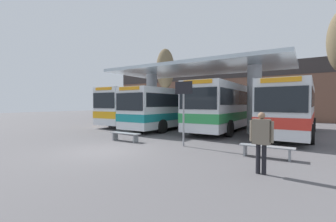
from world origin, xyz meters
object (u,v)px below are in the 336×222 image
(transit_bus_right_bay, at_px, (226,106))
(info_sign_platform, at_px, (184,100))
(waiting_bench_near_pillar, at_px, (125,135))
(pedestrian_waiting, at_px, (261,136))
(poplar_tree_behind_left, at_px, (165,70))
(transit_bus_center_bay, at_px, (172,107))
(waiting_bench_mid_platform, at_px, (266,149))
(transit_bus_left_bay, at_px, (143,106))
(transit_bus_far_right_bay, at_px, (291,107))

(transit_bus_right_bay, relative_size, info_sign_platform, 3.38)
(waiting_bench_near_pillar, xyz_separation_m, pedestrian_waiting, (7.34, -2.18, 0.76))
(info_sign_platform, bearing_deg, poplar_tree_behind_left, 125.77)
(transit_bus_center_bay, height_order, waiting_bench_mid_platform, transit_bus_center_bay)
(waiting_bench_near_pillar, bearing_deg, pedestrian_waiting, -16.52)
(waiting_bench_near_pillar, bearing_deg, transit_bus_right_bay, 68.13)
(info_sign_platform, relative_size, pedestrian_waiting, 1.73)
(transit_bus_center_bay, height_order, pedestrian_waiting, transit_bus_center_bay)
(transit_bus_left_bay, height_order, waiting_bench_near_pillar, transit_bus_left_bay)
(transit_bus_center_bay, relative_size, transit_bus_far_right_bay, 0.95)
(transit_bus_right_bay, xyz_separation_m, pedestrian_waiting, (4.21, -9.99, -0.81))
(transit_bus_right_bay, distance_m, info_sign_platform, 7.41)
(transit_bus_far_right_bay, relative_size, poplar_tree_behind_left, 1.26)
(transit_bus_left_bay, xyz_separation_m, transit_bus_right_bay, (8.52, -0.63, 0.04))
(transit_bus_right_bay, height_order, poplar_tree_behind_left, poplar_tree_behind_left)
(pedestrian_waiting, bearing_deg, poplar_tree_behind_left, 134.87)
(info_sign_platform, bearing_deg, transit_bus_far_right_bay, 60.49)
(transit_bus_right_bay, distance_m, pedestrian_waiting, 10.87)
(transit_bus_left_bay, bearing_deg, poplar_tree_behind_left, -81.66)
(transit_bus_left_bay, distance_m, pedestrian_waiting, 16.60)
(transit_bus_center_bay, relative_size, waiting_bench_near_pillar, 5.57)
(transit_bus_left_bay, bearing_deg, transit_bus_far_right_bay, 175.24)
(transit_bus_left_bay, height_order, transit_bus_center_bay, transit_bus_left_bay)
(transit_bus_center_bay, relative_size, pedestrian_waiting, 5.76)
(transit_bus_center_bay, relative_size, poplar_tree_behind_left, 1.19)
(transit_bus_left_bay, height_order, poplar_tree_behind_left, poplar_tree_behind_left)
(transit_bus_far_right_bay, distance_m, waiting_bench_mid_platform, 7.87)
(waiting_bench_near_pillar, distance_m, poplar_tree_behind_left, 16.40)
(pedestrian_waiting, bearing_deg, waiting_bench_mid_platform, 99.05)
(pedestrian_waiting, relative_size, poplar_tree_behind_left, 0.21)
(info_sign_platform, bearing_deg, transit_bus_left_bay, 137.58)
(transit_bus_right_bay, xyz_separation_m, waiting_bench_mid_platform, (4.04, -7.81, -1.57))
(info_sign_platform, bearing_deg, transit_bus_center_bay, 125.09)
(info_sign_platform, xyz_separation_m, poplar_tree_behind_left, (-9.75, 13.53, 3.99))
(waiting_bench_near_pillar, bearing_deg, info_sign_platform, 6.96)
(waiting_bench_mid_platform, bearing_deg, poplar_tree_behind_left, 134.11)
(transit_bus_far_right_bay, height_order, pedestrian_waiting, transit_bus_far_right_bay)
(transit_bus_right_bay, distance_m, waiting_bench_near_pillar, 8.56)
(transit_bus_center_bay, distance_m, waiting_bench_near_pillar, 7.30)
(waiting_bench_mid_platform, relative_size, poplar_tree_behind_left, 0.22)
(transit_bus_center_bay, bearing_deg, pedestrian_waiting, 134.61)
(transit_bus_right_bay, bearing_deg, transit_bus_left_bay, -4.31)
(transit_bus_left_bay, relative_size, transit_bus_right_bay, 1.00)
(transit_bus_center_bay, bearing_deg, transit_bus_right_bay, -168.52)
(transit_bus_center_bay, xyz_separation_m, info_sign_platform, (4.66, -6.63, 0.44))
(transit_bus_left_bay, distance_m, waiting_bench_mid_platform, 15.21)
(waiting_bench_near_pillar, relative_size, pedestrian_waiting, 1.04)
(waiting_bench_mid_platform, xyz_separation_m, info_sign_platform, (-3.77, 0.41, 1.87))
(transit_bus_left_bay, relative_size, transit_bus_center_bay, 1.02)
(transit_bus_right_bay, relative_size, poplar_tree_behind_left, 1.21)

